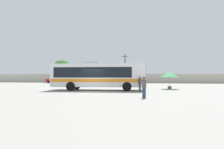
{
  "coord_description": "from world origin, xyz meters",
  "views": [
    {
      "loc": [
        5.19,
        -19.5,
        1.75
      ],
      "look_at": [
        1.55,
        4.72,
        1.93
      ],
      "focal_mm": 28.7,
      "sensor_mm": 36.0,
      "label": 1
    }
  ],
  "objects_px": {
    "parked_car_leftmost_red": "(56,80)",
    "parked_car_rightmost_maroon": "(134,80)",
    "coach_bus_white_orange": "(97,75)",
    "parked_car_second_silver": "(80,80)",
    "parked_car_third_dark_blue": "(106,80)",
    "roadside_tree_midleft": "(92,67)",
    "passenger_waiting_on_apron": "(144,86)",
    "vendor_umbrella_near_gate_green": "(170,75)",
    "roadside_tree_left": "(62,67)",
    "attendant_by_bus_door": "(140,83)",
    "utility_pole_near": "(125,68)"
  },
  "relations": [
    {
      "from": "coach_bus_white_orange",
      "to": "vendor_umbrella_near_gate_green",
      "type": "xyz_separation_m",
      "value": [
        9.05,
        3.46,
        0.04
      ]
    },
    {
      "from": "roadside_tree_midleft",
      "to": "parked_car_second_silver",
      "type": "bearing_deg",
      "value": -99.8
    },
    {
      "from": "coach_bus_white_orange",
      "to": "passenger_waiting_on_apron",
      "type": "distance_m",
      "value": 8.78
    },
    {
      "from": "coach_bus_white_orange",
      "to": "attendant_by_bus_door",
      "type": "relative_size",
      "value": 6.66
    },
    {
      "from": "utility_pole_near",
      "to": "roadside_tree_midleft",
      "type": "bearing_deg",
      "value": -176.45
    },
    {
      "from": "vendor_umbrella_near_gate_green",
      "to": "parked_car_third_dark_blue",
      "type": "relative_size",
      "value": 0.55
    },
    {
      "from": "vendor_umbrella_near_gate_green",
      "to": "parked_car_leftmost_red",
      "type": "xyz_separation_m",
      "value": [
        -24.06,
        16.27,
        -1.07
      ]
    },
    {
      "from": "parked_car_third_dark_blue",
      "to": "passenger_waiting_on_apron",
      "type": "bearing_deg",
      "value": -73.32
    },
    {
      "from": "attendant_by_bus_door",
      "to": "coach_bus_white_orange",
      "type": "bearing_deg",
      "value": 163.33
    },
    {
      "from": "parked_car_third_dark_blue",
      "to": "utility_pole_near",
      "type": "xyz_separation_m",
      "value": [
        3.8,
        6.55,
        3.1
      ]
    },
    {
      "from": "parked_car_leftmost_red",
      "to": "coach_bus_white_orange",
      "type": "bearing_deg",
      "value": -52.75
    },
    {
      "from": "roadside_tree_left",
      "to": "passenger_waiting_on_apron",
      "type": "bearing_deg",
      "value": -56.87
    },
    {
      "from": "parked_car_third_dark_blue",
      "to": "parked_car_rightmost_maroon",
      "type": "height_order",
      "value": "parked_car_third_dark_blue"
    },
    {
      "from": "roadside_tree_left",
      "to": "parked_car_second_silver",
      "type": "bearing_deg",
      "value": -43.86
    },
    {
      "from": "parked_car_third_dark_blue",
      "to": "roadside_tree_left",
      "type": "relative_size",
      "value": 0.67
    },
    {
      "from": "parked_car_third_dark_blue",
      "to": "roadside_tree_midleft",
      "type": "relative_size",
      "value": 0.78
    },
    {
      "from": "passenger_waiting_on_apron",
      "to": "roadside_tree_left",
      "type": "relative_size",
      "value": 0.26
    },
    {
      "from": "passenger_waiting_on_apron",
      "to": "parked_car_second_silver",
      "type": "distance_m",
      "value": 29.52
    },
    {
      "from": "vendor_umbrella_near_gate_green",
      "to": "parked_car_third_dark_blue",
      "type": "distance_m",
      "value": 19.56
    },
    {
      "from": "passenger_waiting_on_apron",
      "to": "roadside_tree_left",
      "type": "bearing_deg",
      "value": 123.13
    },
    {
      "from": "parked_car_rightmost_maroon",
      "to": "roadside_tree_left",
      "type": "height_order",
      "value": "roadside_tree_left"
    },
    {
      "from": "parked_car_leftmost_red",
      "to": "parked_car_second_silver",
      "type": "height_order",
      "value": "parked_car_leftmost_red"
    },
    {
      "from": "coach_bus_white_orange",
      "to": "parked_car_second_silver",
      "type": "bearing_deg",
      "value": 114.26
    },
    {
      "from": "coach_bus_white_orange",
      "to": "parked_car_leftmost_red",
      "type": "xyz_separation_m",
      "value": [
        -15.0,
        19.73,
        -1.03
      ]
    },
    {
      "from": "parked_car_third_dark_blue",
      "to": "utility_pole_near",
      "type": "bearing_deg",
      "value": 59.85
    },
    {
      "from": "parked_car_third_dark_blue",
      "to": "parked_car_rightmost_maroon",
      "type": "distance_m",
      "value": 6.32
    },
    {
      "from": "attendant_by_bus_door",
      "to": "parked_car_leftmost_red",
      "type": "bearing_deg",
      "value": 133.4
    },
    {
      "from": "parked_car_leftmost_red",
      "to": "roadside_tree_midleft",
      "type": "relative_size",
      "value": 0.82
    },
    {
      "from": "roadside_tree_midleft",
      "to": "coach_bus_white_orange",
      "type": "bearing_deg",
      "value": -73.35
    },
    {
      "from": "parked_car_leftmost_red",
      "to": "roadside_tree_midleft",
      "type": "bearing_deg",
      "value": 36.5
    },
    {
      "from": "passenger_waiting_on_apron",
      "to": "coach_bus_white_orange",
      "type": "bearing_deg",
      "value": 128.21
    },
    {
      "from": "coach_bus_white_orange",
      "to": "roadside_tree_midleft",
      "type": "bearing_deg",
      "value": 106.65
    },
    {
      "from": "roadside_tree_left",
      "to": "attendant_by_bus_door",
      "type": "bearing_deg",
      "value": -52.57
    },
    {
      "from": "coach_bus_white_orange",
      "to": "parked_car_second_silver",
      "type": "distance_m",
      "value": 20.99
    },
    {
      "from": "attendant_by_bus_door",
      "to": "parked_car_second_silver",
      "type": "bearing_deg",
      "value": 123.6
    },
    {
      "from": "vendor_umbrella_near_gate_green",
      "to": "parked_car_leftmost_red",
      "type": "distance_m",
      "value": 29.07
    },
    {
      "from": "passenger_waiting_on_apron",
      "to": "parked_car_third_dark_blue",
      "type": "height_order",
      "value": "passenger_waiting_on_apron"
    },
    {
      "from": "vendor_umbrella_near_gate_green",
      "to": "utility_pole_near",
      "type": "xyz_separation_m",
      "value": [
        -7.68,
        22.34,
        2.04
      ]
    },
    {
      "from": "parked_car_second_silver",
      "to": "utility_pole_near",
      "type": "height_order",
      "value": "utility_pole_near"
    },
    {
      "from": "coach_bus_white_orange",
      "to": "parked_car_rightmost_maroon",
      "type": "xyz_separation_m",
      "value": [
        3.9,
        19.24,
        -1.07
      ]
    },
    {
      "from": "coach_bus_white_orange",
      "to": "roadside_tree_left",
      "type": "bearing_deg",
      "value": 121.72
    },
    {
      "from": "coach_bus_white_orange",
      "to": "passenger_waiting_on_apron",
      "type": "height_order",
      "value": "coach_bus_white_orange"
    },
    {
      "from": "parked_car_second_silver",
      "to": "parked_car_rightmost_maroon",
      "type": "height_order",
      "value": "parked_car_second_silver"
    },
    {
      "from": "utility_pole_near",
      "to": "roadside_tree_left",
      "type": "distance_m",
      "value": 17.9
    },
    {
      "from": "parked_car_third_dark_blue",
      "to": "utility_pole_near",
      "type": "relative_size",
      "value": 0.57
    },
    {
      "from": "utility_pole_near",
      "to": "parked_car_third_dark_blue",
      "type": "bearing_deg",
      "value": -120.15
    },
    {
      "from": "vendor_umbrella_near_gate_green",
      "to": "parked_car_second_silver",
      "type": "relative_size",
      "value": 0.53
    },
    {
      "from": "passenger_waiting_on_apron",
      "to": "roadside_tree_left",
      "type": "distance_m",
      "value": 40.2
    },
    {
      "from": "parked_car_leftmost_red",
      "to": "parked_car_rightmost_maroon",
      "type": "relative_size",
      "value": 1.06
    },
    {
      "from": "parked_car_rightmost_maroon",
      "to": "roadside_tree_midleft",
      "type": "height_order",
      "value": "roadside_tree_midleft"
    }
  ]
}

